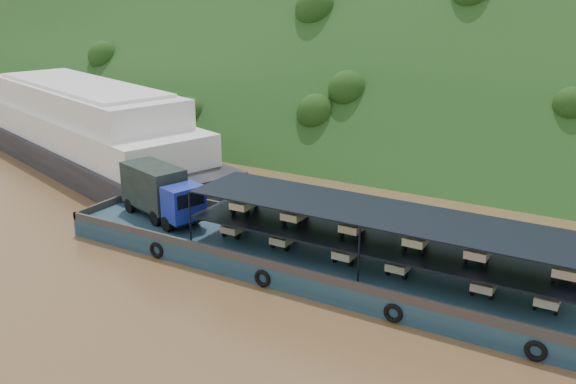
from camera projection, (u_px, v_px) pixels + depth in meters
The scene contains 4 objects.
ground at pixel (291, 257), 41.04m from camera, with size 160.00×160.00×0.00m, color brown.
hillside at pixel (456, 142), 70.48m from camera, with size 140.00×28.00×28.00m, color #193914.
cargo_barge at pixel (304, 250), 39.12m from camera, with size 35.00×7.18×4.77m.
passenger_ferry at pixel (85, 129), 61.44m from camera, with size 39.44×20.93×7.77m.
Camera 1 is at (19.00, -32.55, 16.76)m, focal length 40.00 mm.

